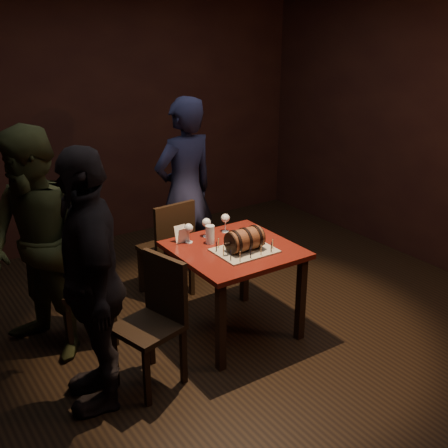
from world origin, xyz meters
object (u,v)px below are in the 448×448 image
object	(u,v)px
chair_left_front	(156,314)
person_back	(185,193)
pint_of_ale	(210,235)
wine_glass_left	(189,229)
wine_glass_right	(225,219)
wine_glass_mid	(206,223)
person_left_front	(91,281)
barrel_cake	(245,240)
chair_back	(170,244)
person_left_rear	(38,247)
chair_left_rear	(98,278)
pub_table	(234,260)

from	to	relation	value
chair_left_front	person_back	xyz separation A→B (m)	(0.98, 1.27, 0.37)
pint_of_ale	wine_glass_left	bearing A→B (deg)	141.21
wine_glass_right	pint_of_ale	size ratio (longest dim) A/B	1.07
wine_glass_left	wine_glass_mid	distance (m)	0.18
person_left_front	wine_glass_right	bearing A→B (deg)	125.23
person_back	wine_glass_mid	bearing A→B (deg)	65.12
person_left_front	barrel_cake	bearing A→B (deg)	108.90
chair_back	wine_glass_mid	bearing A→B (deg)	-81.22
chair_left_front	barrel_cake	bearing A→B (deg)	7.86
pint_of_ale	wine_glass_mid	bearing A→B (deg)	69.41
chair_left_front	wine_glass_right	bearing A→B (deg)	29.52
wine_glass_mid	person_left_rear	distance (m)	1.32
barrel_cake	person_left_rear	distance (m)	1.53
chair_back	chair_left_rear	distance (m)	0.84
pub_table	chair_back	xyz separation A→B (m)	(-0.14, 0.81, -0.12)
barrel_cake	wine_glass_right	bearing A→B (deg)	76.24
chair_left_front	pint_of_ale	bearing A→B (deg)	29.56
wine_glass_mid	chair_back	world-z (taller)	chair_back
wine_glass_right	person_back	bearing A→B (deg)	86.51
barrel_cake	chair_left_front	distance (m)	0.90
barrel_cake	chair_back	size ratio (longest dim) A/B	0.35
wine_glass_mid	chair_left_front	world-z (taller)	chair_left_front
pub_table	person_back	distance (m)	1.09
person_left_rear	barrel_cake	bearing A→B (deg)	43.37
pub_table	barrel_cake	xyz separation A→B (m)	(0.02, -0.11, 0.21)
wine_glass_right	person_left_front	size ratio (longest dim) A/B	0.09
pub_table	wine_glass_left	size ratio (longest dim) A/B	5.59
pint_of_ale	chair_left_front	bearing A→B (deg)	-150.44
chair_left_rear	wine_glass_left	bearing A→B (deg)	-20.27
barrel_cake	person_back	xyz separation A→B (m)	(0.15, 1.16, 0.04)
barrel_cake	wine_glass_mid	world-z (taller)	barrel_cake
wine_glass_left	pint_of_ale	bearing A→B (deg)	-38.79
pub_table	person_back	size ratio (longest dim) A/B	0.50
pub_table	wine_glass_right	size ratio (longest dim) A/B	5.59
chair_back	chair_left_front	bearing A→B (deg)	-123.12
chair_left_rear	chair_left_front	world-z (taller)	same
barrel_cake	chair_back	bearing A→B (deg)	99.93
wine_glass_left	chair_left_rear	size ratio (longest dim) A/B	0.17
wine_glass_right	person_back	size ratio (longest dim) A/B	0.09
wine_glass_mid	wine_glass_right	bearing A→B (deg)	0.05
chair_back	wine_glass_right	bearing A→B (deg)	-62.45
wine_glass_right	person_left_rear	bearing A→B (deg)	170.71
barrel_cake	pint_of_ale	xyz separation A→B (m)	(-0.13, 0.28, -0.03)
person_back	chair_left_rear	bearing A→B (deg)	17.42
wine_glass_mid	chair_left_rear	bearing A→B (deg)	165.27
wine_glass_mid	person_left_front	world-z (taller)	person_left_front
pint_of_ale	chair_back	xyz separation A→B (m)	(-0.03, 0.64, -0.30)
pub_table	barrel_cake	distance (m)	0.23
barrel_cake	pub_table	bearing A→B (deg)	101.96
pub_table	pint_of_ale	world-z (taller)	pint_of_ale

